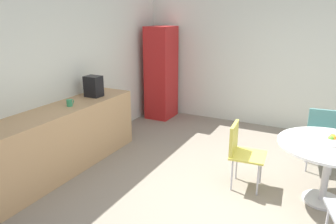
{
  "coord_description": "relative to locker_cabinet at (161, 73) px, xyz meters",
  "views": [
    {
      "loc": [
        -3.24,
        -0.53,
        2.14
      ],
      "look_at": [
        0.16,
        1.19,
        0.95
      ],
      "focal_mm": 34.04,
      "sensor_mm": 36.0,
      "label": 1
    }
  ],
  "objects": [
    {
      "name": "ground_plane",
      "position": [
        -2.55,
        -2.55,
        -0.94
      ],
      "size": [
        6.0,
        6.0,
        0.0
      ],
      "primitive_type": "plane",
      "color": "gray"
    },
    {
      "name": "chair_teal",
      "position": [
        -1.04,
        -3.12,
        -0.42
      ],
      "size": [
        0.46,
        0.46,
        0.83
      ],
      "color": "silver",
      "rests_on": "ground_plane"
    },
    {
      "name": "counter_block",
      "position": [
        -2.75,
        0.1,
        -0.49
      ],
      "size": [
        2.55,
        0.6,
        0.9
      ],
      "primitive_type": "cube",
      "color": "tan",
      "rests_on": "ground_plane"
    },
    {
      "name": "mug_white",
      "position": [
        -2.61,
        0.05,
        0.0
      ],
      "size": [
        0.13,
        0.08,
        0.09
      ],
      "color": "#338C59",
      "rests_on": "counter_block"
    },
    {
      "name": "locker_cabinet",
      "position": [
        0.0,
        0.0,
        0.0
      ],
      "size": [
        0.6,
        0.5,
        1.89
      ],
      "primitive_type": "cube",
      "color": "#B21E1E",
      "rests_on": "ground_plane"
    },
    {
      "name": "wall_back",
      "position": [
        -2.55,
        0.45,
        0.36
      ],
      "size": [
        6.0,
        0.1,
        2.6
      ],
      "primitive_type": "cube",
      "color": "silver",
      "rests_on": "ground_plane"
    },
    {
      "name": "fruit_bowl",
      "position": [
        -2.02,
        -3.24,
        -0.16
      ],
      "size": [
        0.22,
        0.22,
        0.11
      ],
      "color": "silver",
      "rests_on": "round_table"
    },
    {
      "name": "round_table",
      "position": [
        -2.02,
        -3.23,
        -0.34
      ],
      "size": [
        1.14,
        1.14,
        0.73
      ],
      "color": "silver",
      "rests_on": "ground_plane"
    },
    {
      "name": "coffee_maker",
      "position": [
        -2.03,
        0.1,
        0.12
      ],
      "size": [
        0.2,
        0.24,
        0.32
      ],
      "primitive_type": "cube",
      "color": "black",
      "rests_on": "counter_block"
    },
    {
      "name": "wall_side_right",
      "position": [
        0.45,
        -2.55,
        0.36
      ],
      "size": [
        0.1,
        6.0,
        2.6
      ],
      "primitive_type": "cube",
      "color": "silver",
      "rests_on": "ground_plane"
    },
    {
      "name": "chair_yellow",
      "position": [
        -2.1,
        -2.24,
        -0.42
      ],
      "size": [
        0.45,
        0.45,
        0.83
      ],
      "color": "silver",
      "rests_on": "ground_plane"
    }
  ]
}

